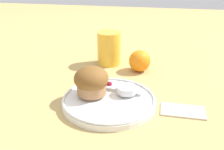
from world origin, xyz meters
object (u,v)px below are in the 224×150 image
(muffin, at_px, (91,81))
(juice_glass, at_px, (109,48))
(orange_fruit, at_px, (140,61))
(butter_knife, at_px, (110,87))

(muffin, xyz_separation_m, juice_glass, (-0.01, 0.26, 0.00))
(orange_fruit, bearing_deg, juice_glass, 157.81)
(butter_knife, distance_m, juice_glass, 0.23)
(orange_fruit, height_order, juice_glass, juice_glass)
(muffin, bearing_deg, butter_knife, 45.63)
(muffin, bearing_deg, juice_glass, 92.24)
(muffin, height_order, butter_knife, muffin)
(juice_glass, bearing_deg, muffin, -87.76)
(butter_knife, bearing_deg, juice_glass, 113.18)
(muffin, distance_m, juice_glass, 0.26)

